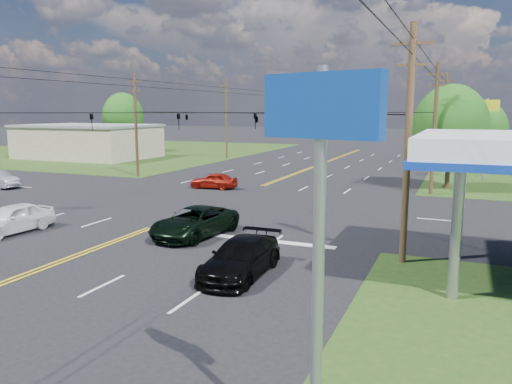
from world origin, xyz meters
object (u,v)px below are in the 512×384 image
at_px(retail_nw, 88,142).
at_px(pole_left_far, 226,118).
at_px(pole_se, 408,142).
at_px(pole_nw, 136,124).
at_px(tree_far_l, 123,116).
at_px(polesign_se, 320,170).
at_px(tree_right_a, 450,127).
at_px(suv_black, 241,258).
at_px(tree_right_b, 481,130).
at_px(pickup_white, 12,219).
at_px(pole_ne, 434,128).
at_px(pole_right_far, 445,119).
at_px(pickup_dkgreen, 195,222).

xyz_separation_m(retail_nw, pole_left_far, (17.00, 6.00, 3.17)).
bearing_deg(pole_se, pole_nw, 145.30).
relative_size(pole_nw, tree_far_l, 1.09).
xyz_separation_m(retail_nw, pole_nw, (17.00, -13.00, 2.92)).
xyz_separation_m(pole_se, polesign_se, (-0.00, -13.00, 0.35)).
relative_size(tree_right_a, polesign_se, 1.19).
bearing_deg(suv_black, pole_nw, 132.18).
height_order(retail_nw, suv_black, retail_nw).
relative_size(tree_right_b, polesign_se, 1.03).
xyz_separation_m(tree_far_l, pickup_white, (26.12, -43.48, -4.45)).
bearing_deg(pole_se, pole_ne, 90.00).
relative_size(suv_black, pickup_white, 1.09).
xyz_separation_m(tree_right_b, suv_black, (-8.94, -37.02, -3.53)).
relative_size(pole_nw, pickup_white, 2.18).
bearing_deg(tree_right_b, polesign_se, -94.35).
xyz_separation_m(tree_right_a, polesign_se, (-1.00, -34.00, 0.39)).
xyz_separation_m(pole_right_far, suv_black, (-5.44, -41.02, -4.48)).
height_order(pole_nw, pickup_dkgreen, pole_nw).
xyz_separation_m(pole_right_far, tree_far_l, (-45.00, 4.00, 0.03)).
height_order(retail_nw, tree_right_a, tree_right_a).
height_order(tree_right_a, pickup_dkgreen, tree_right_a).
bearing_deg(pickup_dkgreen, tree_right_b, 74.74).
bearing_deg(pole_right_far, tree_far_l, 174.92).
relative_size(retail_nw, pole_left_far, 1.60).
bearing_deg(pole_ne, tree_right_a, 71.57).
xyz_separation_m(pole_se, pole_left_far, (-26.00, 37.00, 0.25)).
bearing_deg(tree_right_b, tree_far_l, 170.63).
height_order(tree_far_l, suv_black, tree_far_l).
bearing_deg(suv_black, polesign_se, -59.63).
height_order(tree_right_a, suv_black, tree_right_a).
height_order(pole_left_far, suv_black, pole_left_far).
height_order(pole_right_far, tree_far_l, pole_right_far).
bearing_deg(tree_right_b, retail_nw, -177.54).
relative_size(pole_se, polesign_se, 1.39).
height_order(tree_far_l, pickup_dkgreen, tree_far_l).
distance_m(pole_left_far, polesign_se, 56.36).
bearing_deg(pole_ne, pole_right_far, 90.00).
relative_size(pole_left_far, tree_right_b, 1.41).
bearing_deg(tree_right_b, pickup_dkgreen, -112.56).
height_order(retail_nw, polesign_se, polesign_se).
distance_m(retail_nw, suv_black, 51.37).
relative_size(tree_right_a, pickup_dkgreen, 1.58).
height_order(suv_black, pickup_white, pickup_white).
xyz_separation_m(pole_left_far, pickup_white, (7.12, -39.48, -4.43)).
bearing_deg(pickup_white, suv_black, -2.08).
bearing_deg(pole_left_far, polesign_se, -62.53).
bearing_deg(pole_left_far, pickup_white, -79.78).
xyz_separation_m(pole_ne, suv_black, (-5.44, -22.02, -4.22)).
xyz_separation_m(pole_right_far, tree_right_b, (3.50, -4.00, -0.95)).
distance_m(tree_right_b, suv_black, 38.25).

